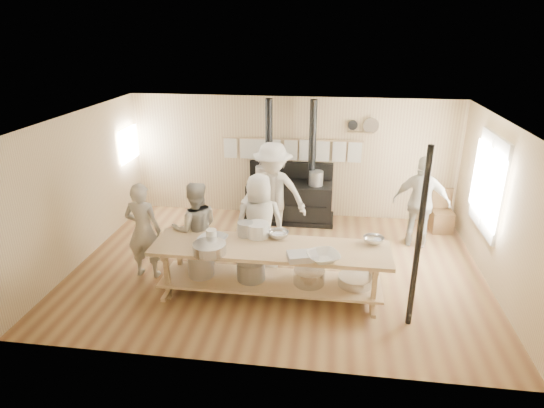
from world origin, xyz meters
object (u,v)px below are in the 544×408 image
(cook_right, at_px, (421,203))
(cook_by_window, at_px, (273,194))
(prep_table, at_px, (270,266))
(cook_left, at_px, (196,229))
(cook_center, at_px, (259,224))
(cook_far_left, at_px, (143,231))
(stove, at_px, (289,197))
(roasting_pan, at_px, (303,256))
(chair, at_px, (441,219))

(cook_right, distance_m, cook_by_window, 2.78)
(prep_table, distance_m, cook_left, 1.45)
(prep_table, relative_size, cook_right, 2.04)
(cook_center, relative_size, cook_by_window, 0.87)
(cook_far_left, bearing_deg, prep_table, 172.04)
(stove, xyz_separation_m, roasting_pan, (0.52, -3.35, 0.38))
(stove, bearing_deg, cook_right, -19.37)
(cook_far_left, distance_m, cook_by_window, 2.49)
(cook_right, bearing_deg, cook_by_window, 15.92)
(cook_right, xyz_separation_m, chair, (0.60, 0.75, -0.62))
(stove, bearing_deg, chair, -2.72)
(cook_center, height_order, roasting_pan, cook_center)
(stove, relative_size, cook_left, 1.60)
(stove, relative_size, cook_by_window, 1.31)
(cook_far_left, relative_size, chair, 1.88)
(cook_right, bearing_deg, stove, -7.86)
(roasting_pan, bearing_deg, chair, 50.48)
(cook_center, xyz_separation_m, chair, (3.44, 2.08, -0.60))
(cook_far_left, relative_size, cook_by_window, 0.83)
(prep_table, distance_m, cook_right, 3.34)
(stove, height_order, cook_far_left, stove)
(cook_right, relative_size, cook_by_window, 0.89)
(cook_left, bearing_deg, stove, -137.51)
(cook_right, bearing_deg, cook_left, 33.59)
(cook_left, height_order, roasting_pan, cook_left)
(stove, xyz_separation_m, prep_table, (-0.00, -3.02, -0.00))
(cook_center, xyz_separation_m, cook_right, (2.84, 1.33, 0.02))
(cook_left, relative_size, roasting_pan, 3.86)
(cook_center, distance_m, cook_right, 3.14)
(cook_left, bearing_deg, cook_by_window, -148.66)
(cook_center, distance_m, chair, 4.07)
(prep_table, distance_m, roasting_pan, 0.72)
(stove, distance_m, cook_center, 2.27)
(cook_right, bearing_deg, roasting_pan, 61.68)
(cook_far_left, xyz_separation_m, cook_right, (4.71, 1.77, 0.06))
(cook_by_window, bearing_deg, cook_right, 7.79)
(stove, bearing_deg, roasting_pan, -81.20)
(cook_far_left, relative_size, roasting_pan, 3.89)
(roasting_pan, bearing_deg, stove, 98.80)
(chair, bearing_deg, prep_table, -140.08)
(cook_center, bearing_deg, cook_right, -173.55)
(cook_by_window, bearing_deg, cook_center, -90.50)
(roasting_pan, bearing_deg, cook_center, 125.69)
(cook_far_left, distance_m, cook_left, 0.85)
(cook_left, xyz_separation_m, cook_right, (3.87, 1.57, 0.07))
(chair, bearing_deg, cook_right, -130.78)
(cook_center, bearing_deg, cook_far_left, -5.33)
(cook_left, distance_m, cook_by_window, 1.76)
(prep_table, distance_m, cook_center, 0.90)
(prep_table, bearing_deg, cook_by_window, 96.20)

